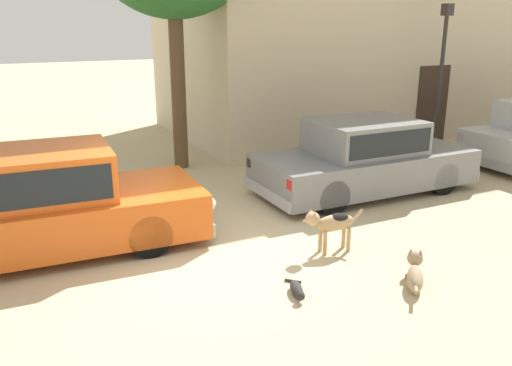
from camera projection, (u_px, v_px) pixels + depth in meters
name	position (u px, v px, depth m)	size (l,w,h in m)	color
ground_plane	(201.00, 254.00, 7.66)	(80.00, 80.00, 0.00)	tan
parked_sedan_nearest	(39.00, 203.00, 7.59)	(4.86, 2.09, 1.52)	#D15619
parked_sedan_second	(365.00, 157.00, 10.30)	(4.47, 1.88, 1.44)	slate
stray_dog_spotted	(415.00, 273.00, 6.73)	(0.72, 0.80, 0.39)	#997F60
stray_dog_tan	(331.00, 223.00, 7.61)	(1.00, 0.27, 0.71)	tan
stray_cat	(297.00, 289.00, 6.52)	(0.33, 0.63, 0.16)	#2D2B28
street_lamp	(442.00, 59.00, 13.07)	(0.22, 0.22, 3.66)	#2D2B28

